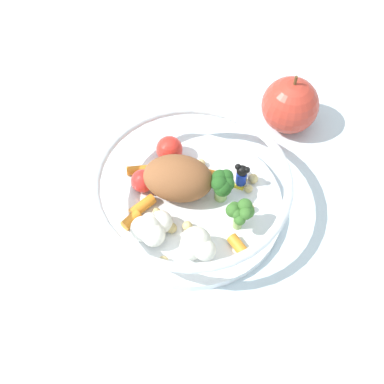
% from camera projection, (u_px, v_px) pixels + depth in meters
% --- Properties ---
extents(ground_plane, '(2.40, 2.40, 0.00)m').
position_uv_depth(ground_plane, '(178.00, 212.00, 0.61)').
color(ground_plane, silver).
extents(food_container, '(0.22, 0.22, 0.06)m').
position_uv_depth(food_container, '(188.00, 194.00, 0.59)').
color(food_container, white).
rests_on(food_container, ground_plane).
extents(loose_apple, '(0.07, 0.07, 0.08)m').
position_uv_depth(loose_apple, '(292.00, 106.00, 0.66)').
color(loose_apple, '#BC3828').
rests_on(loose_apple, ground_plane).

